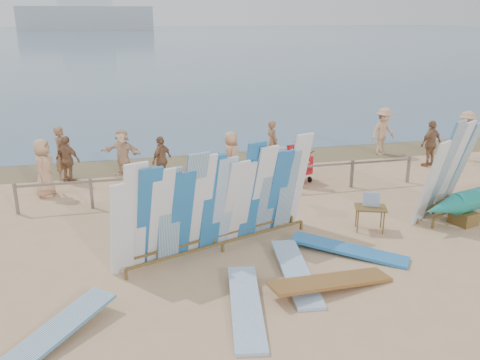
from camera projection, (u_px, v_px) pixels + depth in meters
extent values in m
plane|color=tan|center=(255.00, 237.00, 12.63)|extent=(160.00, 160.00, 0.00)
cube|color=#436078|center=(127.00, 36.00, 131.01)|extent=(320.00, 240.00, 0.02)
cube|color=brown|center=(206.00, 160.00, 19.29)|extent=(40.00, 2.60, 0.01)
cube|color=#999EA3|center=(87.00, 19.00, 175.21)|extent=(45.00, 8.00, 8.00)
cube|color=#776459|center=(229.00, 172.00, 15.16)|extent=(12.00, 0.06, 0.06)
cube|color=#776459|center=(16.00, 199.00, 13.94)|extent=(0.08, 0.08, 0.90)
cube|color=#776459|center=(92.00, 193.00, 14.39)|extent=(0.08, 0.08, 0.90)
cube|color=#776459|center=(162.00, 188.00, 14.83)|extent=(0.08, 0.08, 0.90)
cube|color=#776459|center=(229.00, 183.00, 15.27)|extent=(0.08, 0.08, 0.90)
cube|color=#776459|center=(292.00, 178.00, 15.71)|extent=(0.08, 0.08, 0.90)
cube|color=#776459|center=(352.00, 174.00, 16.15)|extent=(0.08, 0.08, 0.90)
cube|color=#776459|center=(408.00, 169.00, 16.59)|extent=(0.08, 0.08, 0.90)
cube|color=brown|center=(223.00, 243.00, 11.77)|extent=(4.46, 1.67, 0.05)
cube|color=brown|center=(214.00, 237.00, 12.09)|extent=(4.46, 1.67, 0.05)
cube|color=white|center=(122.00, 229.00, 10.46)|extent=(0.62, 0.59, 2.10)
cube|color=white|center=(135.00, 217.00, 10.55)|extent=(0.69, 0.76, 2.50)
cube|color=#246FB5|center=(148.00, 217.00, 10.73)|extent=(0.73, 0.90, 2.37)
cube|color=white|center=(160.00, 216.00, 10.89)|extent=(0.71, 0.84, 2.29)
cube|color=silver|center=(169.00, 215.00, 11.01)|extent=(0.63, 0.61, 2.25)
cube|color=#246FB5|center=(181.00, 215.00, 11.18)|extent=(0.68, 0.76, 2.12)
cube|color=silver|center=(193.00, 204.00, 11.27)|extent=(0.74, 0.90, 2.52)
cube|color=white|center=(201.00, 204.00, 11.39)|extent=(0.71, 0.84, 2.44)
cube|color=#246FB5|center=(212.00, 203.00, 11.55)|extent=(0.66, 0.69, 2.37)
cube|color=#86AED6|center=(223.00, 203.00, 11.72)|extent=(0.67, 0.71, 2.27)
cube|color=white|center=(234.00, 203.00, 11.89)|extent=(0.71, 0.82, 2.15)
cube|color=white|center=(241.00, 202.00, 12.01)|extent=(0.68, 0.75, 2.07)
cube|color=#246FB5|center=(251.00, 191.00, 12.10)|extent=(0.66, 0.69, 2.52)
cube|color=white|center=(261.00, 192.00, 12.27)|extent=(0.71, 0.83, 2.39)
cube|color=silver|center=(268.00, 192.00, 12.39)|extent=(0.68, 0.76, 2.31)
cube|color=#246FB5|center=(278.00, 191.00, 12.56)|extent=(0.70, 0.80, 2.21)
cube|color=silver|center=(287.00, 191.00, 12.72)|extent=(0.64, 0.65, 2.14)
cube|color=white|center=(296.00, 181.00, 12.81)|extent=(0.69, 0.78, 2.55)
cube|color=brown|center=(450.00, 209.00, 13.74)|extent=(1.74, 1.11, 0.06)
cube|color=brown|center=(434.00, 205.00, 14.04)|extent=(1.74, 1.11, 0.06)
cube|color=white|center=(430.00, 184.00, 12.98)|extent=(0.78, 0.80, 2.30)
cube|color=silver|center=(442.00, 170.00, 13.33)|extent=(0.86, 0.93, 2.75)
cube|color=white|center=(452.00, 167.00, 13.77)|extent=(0.88, 0.95, 2.64)
cube|color=silver|center=(461.00, 165.00, 14.21)|extent=(0.88, 0.96, 2.53)
cube|color=brown|center=(463.00, 218.00, 13.36)|extent=(0.64, 0.71, 0.36)
cone|color=#19897E|center=(442.00, 208.00, 12.80)|extent=(1.29, 0.86, 0.55)
cube|color=brown|center=(371.00, 208.00, 12.84)|extent=(0.91, 0.78, 0.05)
cube|color=white|center=(371.00, 199.00, 12.77)|extent=(0.39, 0.17, 0.36)
cube|color=#915E27|center=(331.00, 289.00, 10.23)|extent=(2.75, 1.06, 0.35)
cube|color=silver|center=(51.00, 345.00, 8.50)|extent=(2.21, 2.38, 0.34)
cube|color=#246FB5|center=(348.00, 254.00, 11.75)|extent=(2.48, 2.10, 0.22)
cube|color=#86AED6|center=(296.00, 276.00, 10.74)|extent=(0.85, 2.74, 0.21)
cube|color=#86AED6|center=(246.00, 311.00, 9.48)|extent=(1.01, 2.76, 0.22)
cube|color=#B1121A|center=(211.00, 177.00, 16.18)|extent=(0.79, 0.77, 0.05)
cube|color=#B1121A|center=(214.00, 166.00, 16.32)|extent=(0.58, 0.48, 0.59)
cube|color=#B1121A|center=(282.00, 171.00, 16.93)|extent=(0.71, 0.69, 0.05)
cube|color=#B1121A|center=(277.00, 161.00, 17.01)|extent=(0.55, 0.40, 0.54)
cube|color=#B1121A|center=(300.00, 163.00, 16.75)|extent=(0.71, 0.92, 0.59)
cube|color=#B1121A|center=(294.00, 150.00, 16.89)|extent=(0.52, 0.32, 0.37)
imported|color=tan|center=(44.00, 168.00, 15.23)|extent=(0.56, 0.93, 1.79)
imported|color=beige|center=(123.00, 153.00, 17.24)|extent=(1.53, 1.19, 1.61)
imported|color=#8C6042|center=(431.00, 144.00, 18.27)|extent=(1.08, 0.72, 1.69)
imported|color=#8C6042|center=(272.00, 142.00, 18.55)|extent=(0.43, 0.65, 1.64)
imported|color=beige|center=(299.00, 161.00, 16.25)|extent=(0.46, 0.83, 1.63)
imported|color=tan|center=(383.00, 131.00, 19.79)|extent=(1.30, 0.89, 1.87)
imported|color=tan|center=(231.00, 156.00, 16.83)|extent=(0.39, 0.81, 1.64)
imported|color=#8C6042|center=(62.00, 153.00, 16.78)|extent=(0.63, 0.75, 1.81)
imported|color=#8C6042|center=(68.00, 160.00, 16.45)|extent=(0.98, 0.86, 1.57)
imported|color=#8C6042|center=(162.00, 160.00, 16.46)|extent=(0.91, 0.95, 1.57)
imported|color=tan|center=(466.00, 136.00, 19.05)|extent=(1.18, 1.24, 1.88)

